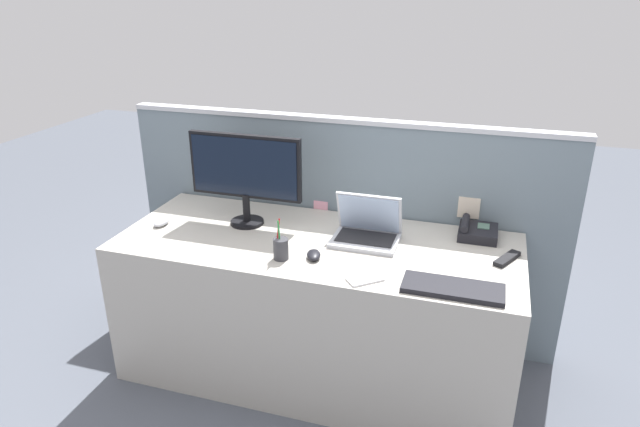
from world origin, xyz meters
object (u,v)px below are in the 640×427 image
object	(u,v)px
computer_mouse_right_hand	(314,255)
keyboard_main	(453,288)
pen_cup	(281,248)
tv_remote	(507,259)
desk_phone	(476,231)
desktop_monitor	(245,171)
computer_mouse_left_hand	(161,222)
cell_phone_white_slab	(365,279)
laptop	(367,229)

from	to	relation	value
computer_mouse_right_hand	keyboard_main	bearing A→B (deg)	-28.25
pen_cup	tv_remote	size ratio (longest dim) A/B	1.08
desk_phone	tv_remote	distance (m)	0.26
desktop_monitor	computer_mouse_right_hand	xyz separation A→B (m)	(0.43, -0.27, -0.26)
desktop_monitor	computer_mouse_left_hand	size ratio (longest dim) A/B	5.69
keyboard_main	tv_remote	bearing A→B (deg)	58.56
desk_phone	cell_phone_white_slab	xyz separation A→B (m)	(-0.41, -0.56, -0.02)
laptop	pen_cup	world-z (taller)	laptop
pen_cup	computer_mouse_right_hand	bearing A→B (deg)	18.73
computer_mouse_right_hand	computer_mouse_left_hand	bearing A→B (deg)	153.26
laptop	tv_remote	distance (m)	0.63
desktop_monitor	computer_mouse_left_hand	world-z (taller)	desktop_monitor
computer_mouse_left_hand	tv_remote	xyz separation A→B (m)	(1.64, 0.11, -0.01)
laptop	computer_mouse_left_hand	distance (m)	1.02
desktop_monitor	pen_cup	world-z (taller)	desktop_monitor
laptop	desk_phone	world-z (taller)	laptop
desktop_monitor	cell_phone_white_slab	size ratio (longest dim) A/B	3.97
computer_mouse_left_hand	cell_phone_white_slab	bearing A→B (deg)	-10.13
keyboard_main	laptop	bearing A→B (deg)	140.47
desk_phone	computer_mouse_right_hand	distance (m)	0.80
laptop	tv_remote	bearing A→B (deg)	-2.31
laptop	keyboard_main	distance (m)	0.56
desktop_monitor	tv_remote	xyz separation A→B (m)	(1.24, -0.04, -0.26)
laptop	desktop_monitor	bearing A→B (deg)	178.20
cell_phone_white_slab	tv_remote	bearing A→B (deg)	82.36
desk_phone	tv_remote	bearing A→B (deg)	-56.37
tv_remote	pen_cup	bearing A→B (deg)	-136.66
desktop_monitor	computer_mouse_left_hand	xyz separation A→B (m)	(-0.40, -0.15, -0.26)
tv_remote	computer_mouse_right_hand	bearing A→B (deg)	-137.11
laptop	desk_phone	bearing A→B (deg)	20.93
laptop	computer_mouse_left_hand	world-z (taller)	laptop
desktop_monitor	tv_remote	size ratio (longest dim) A/B	3.35
keyboard_main	pen_cup	bearing A→B (deg)	175.80
computer_mouse_right_hand	pen_cup	xyz separation A→B (m)	(-0.14, -0.05, 0.03)
desk_phone	pen_cup	distance (m)	0.94
desk_phone	pen_cup	bearing A→B (deg)	-148.88
desktop_monitor	tv_remote	bearing A→B (deg)	-2.06
tv_remote	keyboard_main	bearing A→B (deg)	-94.39
keyboard_main	cell_phone_white_slab	size ratio (longest dim) A/B	2.75
computer_mouse_left_hand	tv_remote	world-z (taller)	computer_mouse_left_hand
desk_phone	pen_cup	world-z (taller)	pen_cup
desk_phone	pen_cup	xyz separation A→B (m)	(-0.80, -0.49, 0.02)
laptop	tv_remote	size ratio (longest dim) A/B	1.79
computer_mouse_right_hand	laptop	bearing A→B (deg)	35.95
computer_mouse_right_hand	computer_mouse_left_hand	size ratio (longest dim) A/B	1.00
desktop_monitor	laptop	size ratio (longest dim) A/B	1.86
cell_phone_white_slab	computer_mouse_left_hand	bearing A→B (deg)	-142.68
computer_mouse_right_hand	pen_cup	size ratio (longest dim) A/B	0.54
laptop	keyboard_main	bearing A→B (deg)	-39.73
desktop_monitor	keyboard_main	xyz separation A→B (m)	(1.04, -0.37, -0.26)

